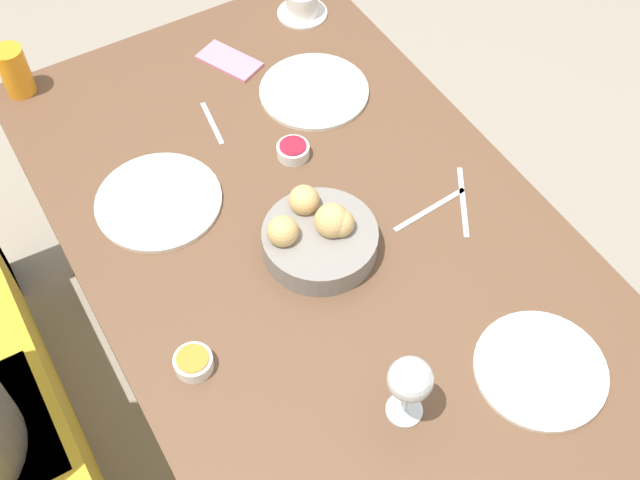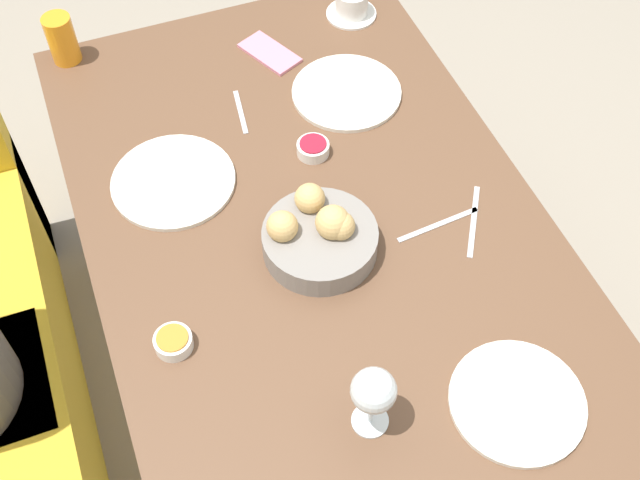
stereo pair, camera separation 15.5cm
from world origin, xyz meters
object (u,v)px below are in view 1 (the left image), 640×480
spoon_coffee (212,123)px  cell_phone (229,61)px  jam_bowl_berry (293,150)px  fork_silver (430,210)px  plate_near_left (540,370)px  knife_silver (463,202)px  plate_near_right (314,91)px  juice_glass (15,71)px  plate_far_center (159,201)px  jam_bowl_honey (193,362)px  bread_basket (319,235)px  wine_glass (410,381)px  coffee_cup (302,4)px

spoon_coffee → cell_phone: cell_phone is taller
jam_bowl_berry → fork_silver: size_ratio=0.38×
plate_near_left → knife_silver: bearing=-16.7°
plate_near_right → fork_silver: plate_near_right is taller
plate_near_left → juice_glass: bearing=25.7°
plate_far_center → jam_bowl_berry: (-0.03, -0.30, 0.01)m
plate_near_left → juice_glass: juice_glass is taller
plate_near_left → juice_glass: 1.29m
plate_near_right → jam_bowl_honey: jam_bowl_honey is taller
plate_far_center → fork_silver: size_ratio=1.41×
bread_basket → knife_silver: bread_basket is taller
wine_glass → knife_silver: (0.32, -0.36, -0.11)m
plate_far_center → knife_silver: size_ratio=1.61×
plate_near_right → coffee_cup: size_ratio=2.00×
plate_near_left → wine_glass: size_ratio=1.52×
juice_glass → jam_bowl_honey: size_ratio=1.69×
fork_silver → plate_far_center: bearing=57.4°
plate_near_right → fork_silver: size_ratio=1.36×
bread_basket → cell_phone: (0.57, -0.09, -0.04)m
wine_glass → jam_bowl_berry: wine_glass is taller
bread_basket → plate_far_center: bread_basket is taller
plate_near_left → spoon_coffee: 0.87m
wine_glass → fork_silver: wine_glass is taller
coffee_cup → fork_silver: coffee_cup is taller
plate_far_center → coffee_cup: coffee_cup is taller
plate_near_left → wine_glass: wine_glass is taller
plate_near_right → coffee_cup: bearing=-24.5°
plate_near_right → juice_glass: 0.67m
jam_bowl_honey → knife_silver: jam_bowl_honey is taller
plate_far_center → spoon_coffee: plate_far_center is taller
plate_near_right → knife_silver: size_ratio=1.55×
plate_near_right → fork_silver: 0.42m
fork_silver → cell_phone: bearing=13.8°
jam_bowl_berry → knife_silver: jam_bowl_berry is taller
plate_near_left → wine_glass: 0.28m
bread_basket → plate_far_center: size_ratio=0.87×
spoon_coffee → coffee_cup: bearing=-57.7°
jam_bowl_honey → fork_silver: (0.08, -0.56, -0.01)m
plate_near_left → jam_bowl_honey: size_ratio=3.37×
bread_basket → cell_phone: 0.58m
plate_near_left → bread_basket: bearing=24.8°
spoon_coffee → jam_bowl_honey: bearing=151.0°
spoon_coffee → cell_phone: bearing=-37.5°
bread_basket → fork_silver: size_ratio=1.22×
wine_glass → coffee_cup: 1.09m
plate_far_center → wine_glass: wine_glass is taller
jam_bowl_berry → cell_phone: size_ratio=0.42×
fork_silver → spoon_coffee: size_ratio=1.33×
jam_bowl_berry → fork_silver: 0.32m
fork_silver → knife_silver: 0.07m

